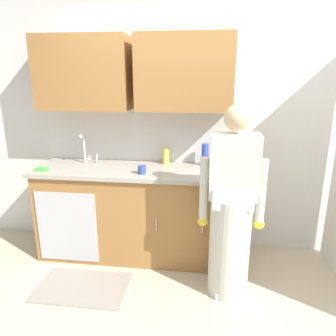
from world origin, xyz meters
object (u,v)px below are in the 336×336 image
Objects in this scene: person_at_sink at (231,219)px; bottle_water_short at (166,156)px; bottle_water_tall at (205,155)px; knife_on_counter at (225,174)px; bottle_dish_liquid at (217,158)px; cup_by_sink at (142,170)px; sink at (84,168)px; sponge at (42,169)px.

bottle_water_short is (-0.64, 0.74, 0.33)m from person_at_sink.
bottle_water_tall is at bearing 108.02° from person_at_sink.
person_at_sink is 0.51m from knife_on_counter.
bottle_dish_liquid is at bearing 99.19° from person_at_sink.
knife_on_counter is (0.77, 0.09, -0.04)m from cup_by_sink.
bottle_water_short is at bearing 131.03° from person_at_sink.
sink is 2.08× the size of knife_on_counter.
sink reaches higher than knife_on_counter.
person_at_sink is 6.75× the size of knife_on_counter.
bottle_water_tall is at bearing 32.17° from cup_by_sink.
bottle_water_short is 1.23m from sponge.
bottle_water_tall is 0.69m from cup_by_sink.
person_at_sink is 0.93m from cup_by_sink.
sink is at bearing 160.10° from person_at_sink.
sponge is (-1.16, -0.40, -0.07)m from bottle_water_short.
person_at_sink is 1.85m from sponge.
bottle_water_short is at bearing 174.04° from bottle_dish_liquid.
sink reaches higher than cup_by_sink.
bottle_water_short is (-0.41, 0.02, -0.03)m from bottle_water_tall.
bottle_water_tall is at bearing -2.64° from bottle_water_short.
sink reaches higher than sponge.
bottle_water_tall is 0.94× the size of knife_on_counter.
sink is 2.79× the size of bottle_dish_liquid.
bottle_water_tall is at bearing 59.80° from knife_on_counter.
cup_by_sink is at bearing 156.55° from person_at_sink.
bottle_water_tall is 1.62m from sponge.
bottle_dish_liquid is 0.27m from knife_on_counter.
bottle_water_tall is (1.23, 0.19, 0.13)m from sink.
bottle_water_tall is 1.35× the size of bottle_water_short.
bottle_water_tall is at bearing 8.83° from sink.
sponge is (-1.57, -0.38, -0.10)m from bottle_water_tall.
bottle_water_tall reaches higher than knife_on_counter.
sink reaches higher than bottle_water_tall.
knife_on_counter is at bearing 6.38° from cup_by_sink.
cup_by_sink is 0.99m from sponge.
knife_on_counter is at bearing 3.41° from sponge.
person_at_sink is 0.84m from bottle_water_tall.
bottle_water_short is 2.09× the size of cup_by_sink.
sponge is at bearing -160.86° from bottle_water_short.
bottle_water_tall is at bearing 163.47° from bottle_dish_liquid.
person_at_sink reaches higher than sponge.
bottle_dish_liquid is at bearing -5.96° from bottle_water_short.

